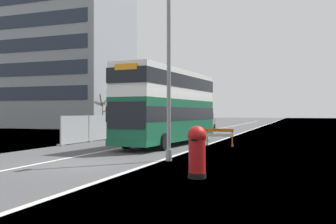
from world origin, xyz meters
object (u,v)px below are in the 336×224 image
lamppost_foreground (169,68)px  car_receding_mid (205,121)px  double_decker_bus (169,106)px  red_pillar_postbox (197,149)px  car_oncoming_near (185,123)px  roadworks_barrier (220,135)px

lamppost_foreground → car_receding_mid: 33.15m
double_decker_bus → car_receding_mid: 24.91m
red_pillar_postbox → lamppost_foreground: bearing=121.7°
car_oncoming_near → double_decker_bus: bearing=-76.6°
double_decker_bus → roadworks_barrier: size_ratio=6.47×
double_decker_bus → car_receding_mid: size_ratio=2.62×
double_decker_bus → car_receding_mid: double_decker_bus is taller
red_pillar_postbox → car_receding_mid: size_ratio=0.39×
double_decker_bus → roadworks_barrier: (3.38, 0.15, -1.92)m
double_decker_bus → car_oncoming_near: (-3.47, 14.63, -1.56)m
double_decker_bus → roadworks_barrier: double_decker_bus is taller
lamppost_foreground → car_oncoming_near: size_ratio=2.22×
red_pillar_postbox → car_receding_mid: (-8.83, 36.19, 0.02)m
car_oncoming_near → lamppost_foreground: bearing=-74.5°
car_oncoming_near → roadworks_barrier: bearing=-64.7°
red_pillar_postbox → roadworks_barrier: size_ratio=0.97×
car_receding_mid → car_oncoming_near: bearing=-88.6°
red_pillar_postbox → car_oncoming_near: bearing=108.1°
red_pillar_postbox → car_receding_mid: 37.25m
roadworks_barrier → car_oncoming_near: 16.03m
roadworks_barrier → car_oncoming_near: bearing=115.3°
lamppost_foreground → car_oncoming_near: bearing=105.5°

